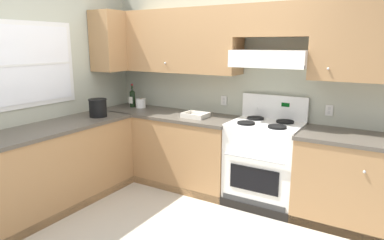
# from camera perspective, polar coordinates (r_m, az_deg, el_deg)

# --- Properties ---
(ground_plane) EXTENTS (7.04, 7.04, 0.00)m
(ground_plane) POSITION_cam_1_polar(r_m,az_deg,el_deg) (3.42, -7.84, -18.72)
(ground_plane) COLOR #B2AA99
(wall_back) EXTENTS (4.68, 0.57, 2.55)m
(wall_back) POSITION_cam_1_polar(r_m,az_deg,el_deg) (4.06, 9.95, 8.32)
(wall_back) COLOR #B7BAA3
(wall_back) RESTS_ON ground_plane
(wall_left) EXTENTS (0.47, 4.00, 2.55)m
(wall_left) POSITION_cam_1_polar(r_m,az_deg,el_deg) (4.27, -23.36, 5.86)
(wall_left) COLOR #B7BAA3
(wall_left) RESTS_ON ground_plane
(counter_back_run) EXTENTS (3.60, 0.65, 0.91)m
(counter_back_run) POSITION_cam_1_polar(r_m,az_deg,el_deg) (4.11, 4.53, -6.15)
(counter_back_run) COLOR #A87A4C
(counter_back_run) RESTS_ON ground_plane
(counter_left_run) EXTENTS (0.63, 1.91, 0.91)m
(counter_left_run) POSITION_cam_1_polar(r_m,az_deg,el_deg) (4.05, -22.02, -7.31)
(counter_left_run) COLOR #A87A4C
(counter_left_run) RESTS_ON ground_plane
(stove) EXTENTS (0.76, 0.62, 1.20)m
(stove) POSITION_cam_1_polar(r_m,az_deg,el_deg) (3.91, 11.90, -6.96)
(stove) COLOR white
(stove) RESTS_ON ground_plane
(wine_bottle) EXTENTS (0.08, 0.08, 0.32)m
(wine_bottle) POSITION_cam_1_polar(r_m,az_deg,el_deg) (4.81, -9.92, 3.70)
(wine_bottle) COLOR black
(wine_bottle) RESTS_ON counter_back_run
(bowl) EXTENTS (0.29, 0.23, 0.06)m
(bowl) POSITION_cam_1_polar(r_m,az_deg,el_deg) (4.09, 0.59, 0.73)
(bowl) COLOR beige
(bowl) RESTS_ON counter_back_run
(bucket) EXTENTS (0.22, 0.22, 0.22)m
(bucket) POSITION_cam_1_polar(r_m,az_deg,el_deg) (4.25, -15.43, 2.05)
(bucket) COLOR black
(bucket) RESTS_ON counter_left_run
(paper_towel_roll) EXTENTS (0.13, 0.13, 0.12)m
(paper_towel_roll) POSITION_cam_1_polar(r_m,az_deg,el_deg) (4.74, -8.53, 2.79)
(paper_towel_roll) COLOR white
(paper_towel_roll) RESTS_ON counter_back_run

